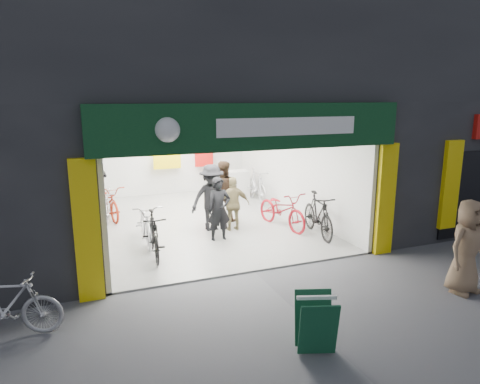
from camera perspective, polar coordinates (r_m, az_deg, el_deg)
ground at (r=9.18m, az=1.97°, el=-10.63°), size 60.00×60.00×0.00m
building at (r=13.44m, az=-2.96°, el=15.54°), size 17.00×10.27×8.00m
bike_left_front at (r=11.02m, az=-12.42°, el=-3.99°), size 0.81×2.05×1.06m
bike_left_midfront at (r=10.01m, az=-11.42°, el=-5.64°), size 0.63×1.80×1.06m
bike_left_midback at (r=13.47m, az=-17.16°, el=-1.25°), size 1.08×2.11×1.06m
bike_left_back at (r=13.23m, az=-17.06°, el=-1.71°), size 0.76×1.65×0.96m
bike_right_front at (r=11.43m, az=10.36°, el=-3.02°), size 0.86×2.00×1.16m
bike_right_mid at (r=12.00m, az=5.63°, el=-2.34°), size 1.06×2.15×1.08m
bike_right_back at (r=14.91m, az=2.21°, el=0.85°), size 0.73×2.00×1.18m
parked_bike at (r=7.64m, az=-28.66°, el=-13.10°), size 1.74×0.92×1.01m
customer_a at (r=10.81m, az=-2.80°, el=-2.37°), size 0.61×0.40×1.66m
customer_b at (r=12.53m, az=-2.36°, el=0.07°), size 1.09×1.00×1.81m
customer_c at (r=11.62m, az=-3.79°, el=-0.84°), size 1.26×0.80×1.85m
customer_d at (r=11.60m, az=-0.86°, el=-1.67°), size 0.92×0.46×1.52m
pedestrian_near at (r=9.03m, az=28.02°, el=-6.45°), size 0.95×0.69×1.80m
sandwich_board at (r=6.48m, az=10.07°, el=-16.73°), size 0.69×0.70×0.84m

